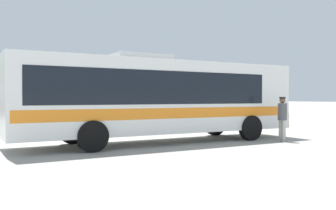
# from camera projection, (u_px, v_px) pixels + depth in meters

# --- Properties ---
(ground_plane) EXTENTS (300.00, 300.00, 0.00)m
(ground_plane) POSITION_uv_depth(u_px,v_px,m) (70.00, 126.00, 23.09)
(ground_plane) COLOR #A3A099
(perimeter_wall) EXTENTS (80.00, 0.30, 2.32)m
(perimeter_wall) POSITION_uv_depth(u_px,v_px,m) (21.00, 104.00, 39.01)
(perimeter_wall) COLOR #9E998C
(perimeter_wall) RESTS_ON ground_plane
(coach_bus_white_orange) EXTENTS (11.71, 2.89, 3.43)m
(coach_bus_white_orange) POSITION_uv_depth(u_px,v_px,m) (158.00, 96.00, 14.55)
(coach_bus_white_orange) COLOR white
(coach_bus_white_orange) RESTS_ON ground_plane
(attendant_by_bus_door) EXTENTS (0.38, 0.38, 1.82)m
(attendant_by_bus_door) POSITION_uv_depth(u_px,v_px,m) (282.00, 116.00, 14.93)
(attendant_by_bus_door) COLOR #B7B2A8
(attendant_by_bus_door) RESTS_ON ground_plane
(parked_car_third_maroon) EXTENTS (4.53, 2.08, 1.44)m
(parked_car_third_maroon) POSITION_uv_depth(u_px,v_px,m) (70.00, 108.00, 37.43)
(parked_car_third_maroon) COLOR maroon
(parked_car_third_maroon) RESTS_ON ground_plane
(roadside_tree_midright) EXTENTS (3.80, 3.80, 5.99)m
(roadside_tree_midright) POSITION_uv_depth(u_px,v_px,m) (53.00, 77.00, 45.72)
(roadside_tree_midright) COLOR brown
(roadside_tree_midright) RESTS_ON ground_plane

